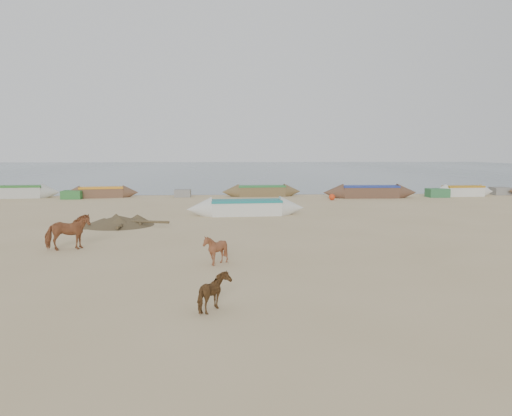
{
  "coord_description": "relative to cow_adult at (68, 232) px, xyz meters",
  "views": [
    {
      "loc": [
        -1.31,
        -17.28,
        3.43
      ],
      "look_at": [
        0.0,
        4.0,
        1.0
      ],
      "focal_mm": 35.0,
      "sensor_mm": 36.0,
      "label": 1
    }
  ],
  "objects": [
    {
      "name": "ground",
      "position": [
        6.8,
        -0.21,
        -0.63
      ],
      "size": [
        140.0,
        140.0,
        0.0
      ],
      "primitive_type": "plane",
      "color": "tan",
      "rests_on": "ground"
    },
    {
      "name": "sea",
      "position": [
        6.8,
        81.79,
        -0.62
      ],
      "size": [
        160.0,
        160.0,
        0.0
      ],
      "primitive_type": "plane",
      "color": "slate",
      "rests_on": "ground"
    },
    {
      "name": "cow_adult",
      "position": [
        0.0,
        0.0,
        0.0
      ],
      "size": [
        1.64,
        1.14,
        1.26
      ],
      "primitive_type": "imported",
      "rotation": [
        0.0,
        0.0,
        1.91
      ],
      "color": "brown",
      "rests_on": "ground"
    },
    {
      "name": "calf_front",
      "position": [
        5.18,
        -2.62,
        -0.16
      ],
      "size": [
        0.96,
        0.89,
        0.94
      ],
      "primitive_type": "imported",
      "rotation": [
        0.0,
        0.0,
        -1.41
      ],
      "color": "brown",
      "rests_on": "ground"
    },
    {
      "name": "calf_right",
      "position": [
        5.26,
        -7.04,
        -0.23
      ],
      "size": [
        0.75,
        0.85,
        0.81
      ],
      "primitive_type": "imported",
      "rotation": [
        0.0,
        0.0,
        1.5
      ],
      "color": "brown",
      "rests_on": "ground"
    },
    {
      "name": "near_canoe",
      "position": [
        6.59,
        9.15,
        -0.22
      ],
      "size": [
        6.45,
        1.81,
        0.83
      ],
      "primitive_type": null,
      "rotation": [
        0.0,
        0.0,
        0.08
      ],
      "color": "silver",
      "rests_on": "ground"
    },
    {
      "name": "debris_pile",
      "position": [
        0.5,
        5.84,
        -0.4
      ],
      "size": [
        4.26,
        4.26,
        0.46
      ],
      "primitive_type": "cone",
      "rotation": [
        0.0,
        0.0,
        -0.37
      ],
      "color": "brown",
      "rests_on": "ground"
    },
    {
      "name": "waterline_canoes",
      "position": [
        7.04,
        19.71,
        -0.2
      ],
      "size": [
        55.03,
        3.32,
        0.92
      ],
      "color": "brown",
      "rests_on": "ground"
    },
    {
      "name": "beach_clutter",
      "position": [
        11.34,
        19.64,
        -0.33
      ],
      "size": [
        42.53,
        4.34,
        0.64
      ],
      "color": "#337134",
      "rests_on": "ground"
    }
  ]
}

